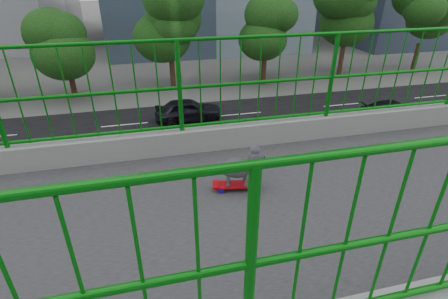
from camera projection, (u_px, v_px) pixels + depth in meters
road at (123, 171)px, 17.23m from camera, size 18.00×90.00×0.02m
street_trees at (132, 33)px, 26.42m from camera, size 5.30×60.40×7.26m
skateboard at (236, 185)px, 3.61m from camera, size 0.24×0.53×0.07m
poodle at (239, 166)px, 3.50m from camera, size 0.26×0.49×0.41m
car_0 at (39, 274)px, 10.40m from camera, size 1.89×4.70×1.60m
car_1 at (171, 198)px, 14.11m from camera, size 1.41×4.03×1.33m
car_3 at (393, 111)px, 22.83m from camera, size 1.86×4.57×1.33m
car_4 at (188, 110)px, 22.74m from camera, size 1.78×4.43×1.51m
car_5 at (359, 221)px, 12.74m from camera, size 1.48×4.23×1.40m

